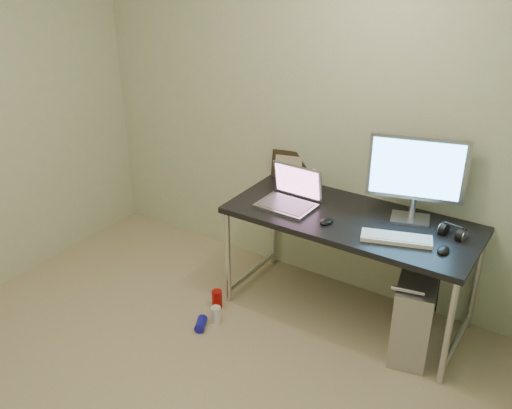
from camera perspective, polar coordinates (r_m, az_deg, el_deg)
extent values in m
plane|color=tan|center=(3.43, -11.08, -19.30)|extent=(3.50, 3.50, 0.00)
cube|color=beige|center=(4.02, 4.74, 9.03)|extent=(3.50, 0.02, 2.50)
cube|color=black|center=(3.70, 9.50, -1.52)|extent=(1.60, 0.70, 0.04)
cylinder|color=silver|center=(3.97, -2.85, -5.34)|extent=(0.04, 0.04, 0.71)
cylinder|color=silver|center=(4.42, 1.82, -1.84)|extent=(0.04, 0.04, 0.71)
cylinder|color=silver|center=(3.46, 18.63, -12.18)|extent=(0.04, 0.04, 0.71)
cylinder|color=silver|center=(3.97, 21.10, -7.28)|extent=(0.04, 0.04, 0.71)
cylinder|color=silver|center=(4.33, -0.37, -6.68)|extent=(0.04, 0.62, 0.04)
cylinder|color=silver|center=(3.87, 19.34, -12.90)|extent=(0.04, 0.62, 0.04)
cube|color=#AFB0B4|center=(3.73, 15.53, -10.37)|extent=(0.33, 0.54, 0.53)
cylinder|color=#A6A5AC|center=(3.40, 14.94, -8.33)|extent=(0.19, 0.07, 0.03)
cylinder|color=#A6A5AC|center=(3.75, 17.08, -5.17)|extent=(0.19, 0.07, 0.03)
cylinder|color=black|center=(3.98, 16.90, -5.66)|extent=(0.01, 0.16, 0.69)
cylinder|color=black|center=(3.96, 18.02, -6.37)|extent=(0.02, 0.11, 0.71)
cylinder|color=#AB0D0A|center=(4.06, -3.92, -9.41)|extent=(0.08, 0.08, 0.13)
cylinder|color=white|center=(3.92, -4.02, -10.94)|extent=(0.08, 0.08, 0.12)
cylinder|color=#1A19B3|center=(3.90, -5.53, -11.80)|extent=(0.11, 0.14, 0.07)
cube|color=#A6A5AC|center=(3.77, 3.00, -0.14)|extent=(0.37, 0.27, 0.02)
cube|color=slate|center=(3.76, 3.01, 0.02)|extent=(0.33, 0.22, 0.00)
cube|color=gray|center=(3.83, 4.18, 2.34)|extent=(0.37, 0.06, 0.23)
cube|color=#835071|center=(3.82, 4.12, 2.29)|extent=(0.33, 0.05, 0.20)
cube|color=#A6A5AC|center=(3.73, 15.16, -1.39)|extent=(0.27, 0.23, 0.02)
cylinder|color=#A6A5AC|center=(3.71, 15.39, -0.26)|extent=(0.04, 0.04, 0.13)
cube|color=#A6A5AC|center=(3.60, 15.83, 3.52)|extent=(0.58, 0.20, 0.41)
cube|color=#54B4FF|center=(3.58, 15.71, 3.40)|extent=(0.52, 0.15, 0.35)
cube|color=white|center=(3.47, 13.86, -3.31)|extent=(0.43, 0.26, 0.02)
ellipsoid|color=black|center=(3.42, 18.25, -4.25)|extent=(0.07, 0.11, 0.04)
ellipsoid|color=black|center=(3.58, 7.06, -1.61)|extent=(0.09, 0.11, 0.03)
cylinder|color=black|center=(3.61, 18.21, -2.46)|extent=(0.05, 0.09, 0.09)
cylinder|color=black|center=(3.59, 19.85, -2.88)|extent=(0.05, 0.09, 0.09)
cube|color=black|center=(3.58, 19.14, -1.99)|extent=(0.12, 0.03, 0.01)
cube|color=black|center=(4.17, 3.34, 3.94)|extent=(0.27, 0.14, 0.21)
cylinder|color=silver|center=(4.07, 5.67, 2.45)|extent=(0.01, 0.01, 0.10)
cylinder|color=white|center=(4.05, 5.71, 3.23)|extent=(0.04, 0.03, 0.04)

